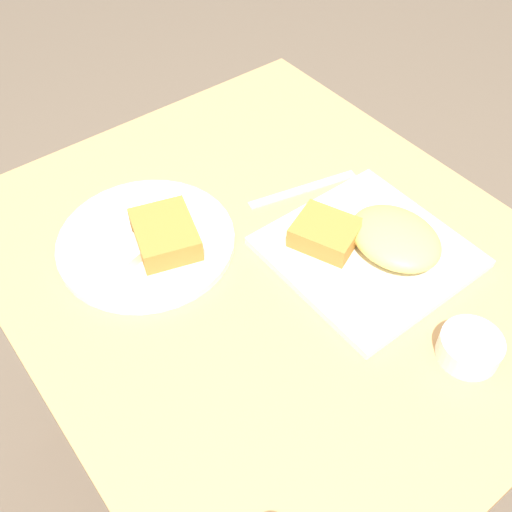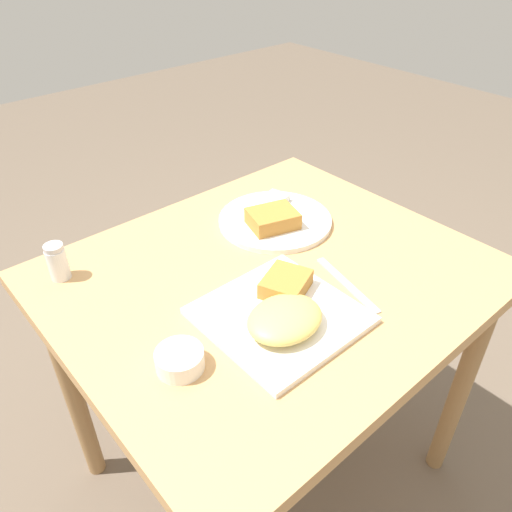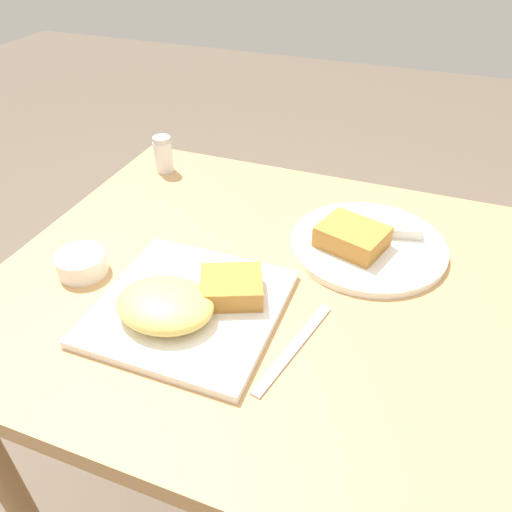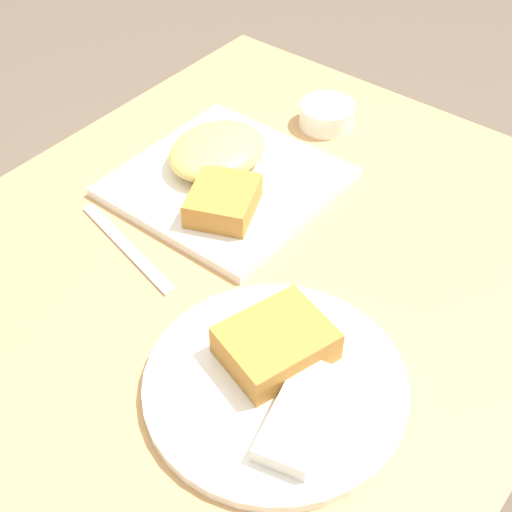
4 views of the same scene
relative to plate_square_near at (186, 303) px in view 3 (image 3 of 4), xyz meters
The scene contains 7 objects.
ground_plane 0.80m from the plate_square_near, 55.46° to the left, with size 8.00×8.00×0.00m, color brown.
dining_table 0.20m from the plate_square_near, 55.46° to the left, with size 0.93×0.80×0.76m.
plate_square_near is the anchor object (origin of this frame).
plate_oval_far 0.36m from the plate_square_near, 49.85° to the left, with size 0.29×0.29×0.05m.
sauce_ramekin 0.22m from the plate_square_near, behind, with size 0.09×0.09×0.04m.
salt_shaker 0.50m from the plate_square_near, 122.82° to the left, with size 0.04×0.04×0.09m.
butter_knife 0.18m from the plate_square_near, ahead, with size 0.06×0.21×0.00m.
Camera 3 is at (0.22, -0.64, 1.32)m, focal length 35.00 mm.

